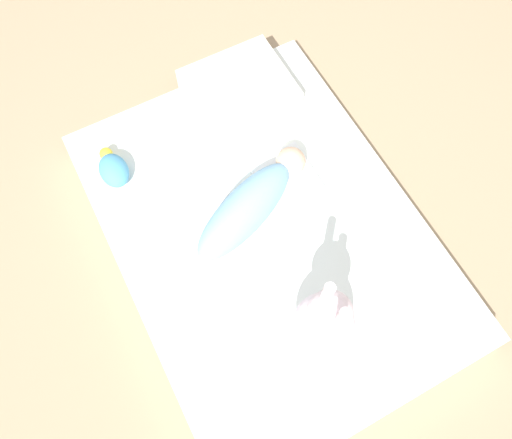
{
  "coord_description": "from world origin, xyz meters",
  "views": [
    {
      "loc": [
        -0.57,
        0.35,
        1.77
      ],
      "look_at": [
        0.03,
        0.03,
        0.17
      ],
      "focal_mm": 35.0,
      "sensor_mm": 36.0,
      "label": 1
    }
  ],
  "objects": [
    {
      "name": "pillow",
      "position": [
        0.55,
        -0.17,
        0.18
      ],
      "size": [
        0.33,
        0.38,
        0.11
      ],
      "color": "white",
      "rests_on": "bed_mattress"
    },
    {
      "name": "burp_cloth",
      "position": [
        0.15,
        -0.16,
        0.13
      ],
      "size": [
        0.23,
        0.21,
        0.02
      ],
      "color": "white",
      "rests_on": "bed_mattress"
    },
    {
      "name": "swaddled_baby",
      "position": [
        0.08,
        0.03,
        0.21
      ],
      "size": [
        0.31,
        0.53,
        0.17
      ],
      "rotation": [
        0.0,
        0.0,
        5.1
      ],
      "color": "#7FB7E5",
      "rests_on": "bed_mattress"
    },
    {
      "name": "bed_mattress",
      "position": [
        0.0,
        0.0,
        0.06
      ],
      "size": [
        1.43,
        1.04,
        0.12
      ],
      "color": "white",
      "rests_on": "ground_plane"
    },
    {
      "name": "turtle_plush",
      "position": [
        0.46,
        0.39,
        0.17
      ],
      "size": [
        0.18,
        0.1,
        0.09
      ],
      "color": "#4C99C6",
      "rests_on": "bed_mattress"
    },
    {
      "name": "bunny_plush",
      "position": [
        -0.39,
        0.01,
        0.26
      ],
      "size": [
        0.19,
        0.19,
        0.39
      ],
      "color": "silver",
      "rests_on": "bed_mattress"
    },
    {
      "name": "ground_plane",
      "position": [
        0.0,
        0.0,
        0.0
      ],
      "size": [
        12.0,
        12.0,
        0.0
      ],
      "primitive_type": "plane",
      "color": "#9E8466"
    }
  ]
}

